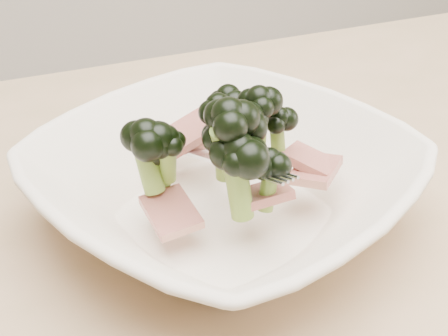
{
  "coord_description": "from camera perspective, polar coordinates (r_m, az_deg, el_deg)",
  "views": [
    {
      "loc": [
        -0.24,
        -0.32,
        1.06
      ],
      "look_at": [
        -0.09,
        0.06,
        0.8
      ],
      "focal_mm": 50.0,
      "sensor_mm": 36.0,
      "label": 1
    }
  ],
  "objects": [
    {
      "name": "broccoli_dish",
      "position": [
        0.49,
        -0.02,
        -1.05
      ],
      "size": [
        0.37,
        0.37,
        0.13
      ],
      "color": "white",
      "rests_on": "dining_table"
    },
    {
      "name": "dining_table",
      "position": [
        0.57,
        11.21,
        -13.6
      ],
      "size": [
        1.2,
        0.8,
        0.75
      ],
      "color": "tan",
      "rests_on": "ground"
    }
  ]
}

